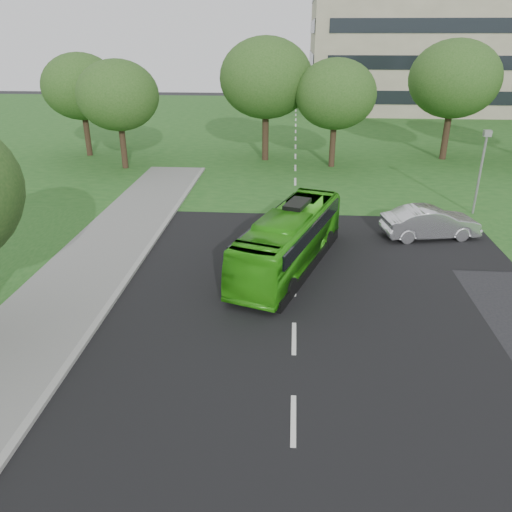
# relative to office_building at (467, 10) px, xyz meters

# --- Properties ---
(ground) EXTENTS (160.00, 160.00, 0.00)m
(ground) POSITION_rel_office_building_xyz_m (-21.96, -61.96, -12.50)
(ground) COLOR black
(ground) RESTS_ON ground
(street_surfaces) EXTENTS (120.00, 120.00, 0.15)m
(street_surfaces) POSITION_rel_office_building_xyz_m (-22.34, -39.21, -12.47)
(street_surfaces) COLOR black
(street_surfaces) RESTS_ON ground
(office_building) EXTENTS (40.10, 20.10, 25.00)m
(office_building) POSITION_rel_office_building_xyz_m (0.00, 0.00, 0.00)
(office_building) COLOR gray
(office_building) RESTS_ON ground
(tree_park_a) EXTENTS (6.04, 6.04, 8.02)m
(tree_park_a) POSITION_rel_office_building_xyz_m (-35.24, -36.91, -7.06)
(tree_park_a) COLOR black
(tree_park_a) RESTS_ON ground
(tree_park_b) EXTENTS (7.29, 7.29, 9.55)m
(tree_park_b) POSITION_rel_office_building_xyz_m (-24.48, -33.31, -6.06)
(tree_park_b) COLOR black
(tree_park_b) RESTS_ON ground
(tree_park_c) EXTENTS (6.08, 6.08, 8.08)m
(tree_park_c) POSITION_rel_office_building_xyz_m (-19.12, -35.24, -7.02)
(tree_park_c) COLOR black
(tree_park_c) RESTS_ON ground
(tree_park_d) EXTENTS (7.09, 7.09, 9.37)m
(tree_park_d) POSITION_rel_office_building_xyz_m (-9.65, -31.96, -6.16)
(tree_park_d) COLOR black
(tree_park_d) RESTS_ON ground
(tree_park_f) EXTENTS (6.24, 6.24, 8.32)m
(tree_park_f) POSITION_rel_office_building_xyz_m (-39.70, -32.79, -6.84)
(tree_park_f) COLOR black
(tree_park_f) RESTS_ON ground
(bus) EXTENTS (5.04, 9.45, 2.58)m
(bus) POSITION_rel_office_building_xyz_m (-22.22, -54.06, -11.21)
(bus) COLOR green
(bus) RESTS_ON ground
(sedan) EXTENTS (5.10, 2.58, 1.60)m
(sedan) POSITION_rel_office_building_xyz_m (-15.06, -50.01, -11.70)
(sedan) COLOR silver
(sedan) RESTS_ON ground
(camera_pole) EXTENTS (0.44, 0.39, 4.81)m
(camera_pole) POSITION_rel_office_building_xyz_m (-11.58, -46.03, -9.40)
(camera_pole) COLOR gray
(camera_pole) RESTS_ON ground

